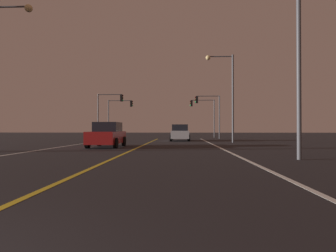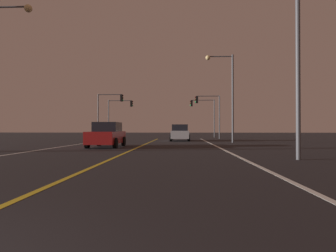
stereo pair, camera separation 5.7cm
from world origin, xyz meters
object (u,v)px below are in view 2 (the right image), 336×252
at_px(car_oncoming, 107,135).
at_px(traffic_light_near_right, 208,107).
at_px(traffic_light_near_left, 110,106).
at_px(street_lamp_right_near, 282,31).
at_px(traffic_light_far_left, 120,110).
at_px(car_ahead_far, 180,133).
at_px(street_lamp_right_far, 226,86).
at_px(street_lamp_left_mid, 4,58).
at_px(traffic_light_far_right, 203,109).

height_order(car_oncoming, traffic_light_near_right, traffic_light_near_right).
distance_m(traffic_light_near_left, street_lamp_right_near, 28.55).
distance_m(car_oncoming, traffic_light_far_left, 23.59).
relative_size(car_oncoming, car_ahead_far, 1.00).
bearing_deg(traffic_light_near_right, street_lamp_right_far, 93.43).
xyz_separation_m(traffic_light_near_right, traffic_light_near_left, (-12.61, -0.00, 0.19)).
bearing_deg(street_lamp_right_far, traffic_light_near_left, -39.09).
xyz_separation_m(traffic_light_near_left, street_lamp_right_near, (13.22, -25.29, 0.92)).
height_order(traffic_light_near_right, street_lamp_right_near, street_lamp_right_near).
bearing_deg(traffic_light_near_right, street_lamp_right_near, 91.38).
distance_m(car_ahead_far, street_lamp_left_mid, 17.99).
distance_m(car_oncoming, street_lamp_left_mid, 7.57).
bearing_deg(car_oncoming, car_ahead_far, 155.04).
bearing_deg(traffic_light_far_left, traffic_light_far_right, 0.00).
distance_m(traffic_light_near_left, traffic_light_far_left, 5.51).
height_order(car_oncoming, traffic_light_near_left, traffic_light_near_left).
relative_size(street_lamp_right_near, street_lamp_right_far, 1.02).
distance_m(car_oncoming, car_ahead_far, 11.78).
relative_size(traffic_light_far_right, traffic_light_far_left, 1.00).
xyz_separation_m(car_oncoming, street_lamp_right_far, (9.17, 6.77, 4.26)).
relative_size(traffic_light_far_left, street_lamp_right_near, 0.68).
bearing_deg(street_lamp_left_mid, car_oncoming, 36.79).
bearing_deg(street_lamp_right_far, traffic_light_near_right, -86.57).
relative_size(traffic_light_far_right, street_lamp_right_far, 0.69).
height_order(traffic_light_near_right, street_lamp_right_far, street_lamp_right_far).
xyz_separation_m(traffic_light_near_left, traffic_light_far_left, (0.21, 5.50, -0.15)).
bearing_deg(street_lamp_right_far, car_ahead_far, -42.94).
height_order(traffic_light_near_left, traffic_light_far_right, traffic_light_near_left).
bearing_deg(traffic_light_far_right, traffic_light_near_left, 23.96).
bearing_deg(traffic_light_near_right, car_oncoming, 64.08).
relative_size(traffic_light_near_right, traffic_light_near_left, 0.96).
bearing_deg(street_lamp_left_mid, traffic_light_far_left, 87.76).
xyz_separation_m(car_ahead_far, traffic_light_near_left, (-9.05, 6.86, 3.45)).
height_order(car_oncoming, street_lamp_right_near, street_lamp_right_near).
distance_m(traffic_light_near_left, street_lamp_right_far, 17.09).
bearing_deg(traffic_light_far_left, street_lamp_right_far, -51.27).
height_order(street_lamp_right_near, street_lamp_right_far, street_lamp_right_near).
distance_m(traffic_light_far_left, street_lamp_right_near, 33.44).
relative_size(car_ahead_far, street_lamp_left_mid, 0.52).
bearing_deg(street_lamp_left_mid, traffic_light_near_right, 57.64).
distance_m(car_oncoming, traffic_light_near_left, 18.33).
height_order(traffic_light_near_right, traffic_light_near_left, traffic_light_near_left).
height_order(car_ahead_far, street_lamp_left_mid, street_lamp_left_mid).
xyz_separation_m(traffic_light_near_left, traffic_light_far_right, (12.38, 5.50, -0.14)).
height_order(street_lamp_left_mid, street_lamp_right_far, street_lamp_left_mid).
distance_m(car_oncoming, traffic_light_far_right, 24.71).
height_order(traffic_light_far_left, street_lamp_right_far, street_lamp_right_far).
height_order(car_oncoming, street_lamp_right_far, street_lamp_right_far).
height_order(street_lamp_right_near, street_lamp_left_mid, street_lamp_left_mid).
bearing_deg(traffic_light_far_left, street_lamp_left_mid, -92.24).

